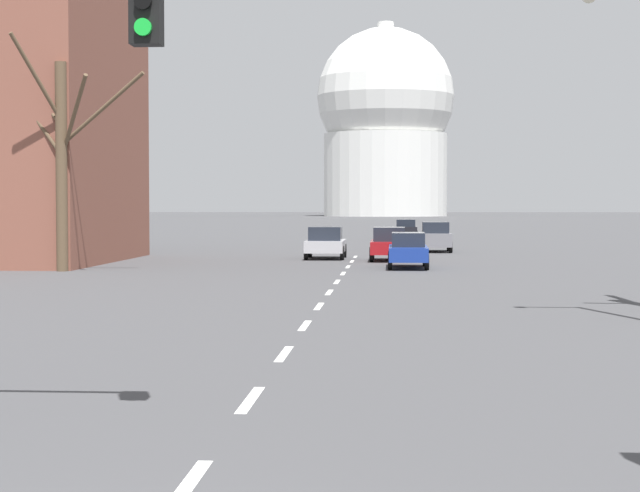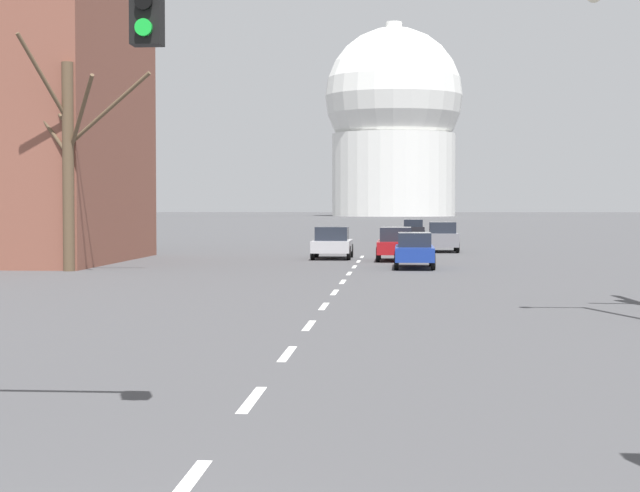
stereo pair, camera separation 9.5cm
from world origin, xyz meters
TOP-DOWN VIEW (x-y plane):
  - lane_stripe_0 at (0.00, 3.72)m, footprint 0.16×2.00m
  - lane_stripe_1 at (0.00, 8.22)m, footprint 0.16×2.00m
  - lane_stripe_2 at (0.00, 12.72)m, footprint 0.16×2.00m
  - lane_stripe_3 at (0.00, 17.22)m, footprint 0.16×2.00m
  - lane_stripe_4 at (0.00, 21.72)m, footprint 0.16×2.00m
  - lane_stripe_5 at (0.00, 26.22)m, footprint 0.16×2.00m
  - lane_stripe_6 at (0.00, 30.72)m, footprint 0.16×2.00m
  - lane_stripe_7 at (0.00, 35.22)m, footprint 0.16×2.00m
  - lane_stripe_8 at (0.00, 39.72)m, footprint 0.16×2.00m
  - lane_stripe_9 at (0.00, 44.22)m, footprint 0.16×2.00m
  - lane_stripe_10 at (0.00, 48.72)m, footprint 0.16×2.00m
  - traffic_signal_near_left at (-2.51, 6.15)m, footprint 2.74×0.34m
  - sedan_near_left at (2.57, 39.01)m, footprint 1.68×4.44m
  - sedan_near_right at (4.34, 54.92)m, footprint 1.79×4.13m
  - sedan_mid_centre at (-1.40, 46.64)m, footprint 1.94×4.11m
  - sedan_far_left at (2.94, 79.29)m, footprint 1.82×4.41m
  - sedan_far_right at (1.74, 44.91)m, footprint 1.81×4.05m
  - bare_tree_left_near at (-11.32, 35.83)m, footprint 6.08×3.95m
  - capitol_dome at (0.00, 255.11)m, footprint 33.32×33.32m

SIDE VIEW (x-z plane):
  - lane_stripe_0 at x=0.00m, z-range 0.00..0.01m
  - lane_stripe_1 at x=0.00m, z-range 0.00..0.01m
  - lane_stripe_2 at x=0.00m, z-range 0.00..0.01m
  - lane_stripe_3 at x=0.00m, z-range 0.00..0.01m
  - lane_stripe_4 at x=0.00m, z-range 0.00..0.01m
  - lane_stripe_5 at x=0.00m, z-range 0.00..0.01m
  - lane_stripe_6 at x=0.00m, z-range 0.00..0.01m
  - lane_stripe_7 at x=0.00m, z-range 0.00..0.01m
  - lane_stripe_8 at x=0.00m, z-range 0.00..0.01m
  - lane_stripe_9 at x=0.00m, z-range 0.00..0.01m
  - lane_stripe_10 at x=0.00m, z-range 0.00..0.01m
  - sedan_near_left at x=2.57m, z-range 0.02..1.53m
  - sedan_far_left at x=2.94m, z-range 0.03..1.56m
  - sedan_mid_centre at x=-1.40m, z-range 0.01..1.60m
  - sedan_far_right at x=1.74m, z-range 0.01..1.62m
  - sedan_near_right at x=4.34m, z-range 0.00..1.71m
  - traffic_signal_near_left at x=-2.51m, z-range 1.51..7.29m
  - bare_tree_left_near at x=-11.32m, z-range 0.08..9.40m
  - capitol_dome at x=0.00m, z-range -0.61..46.45m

